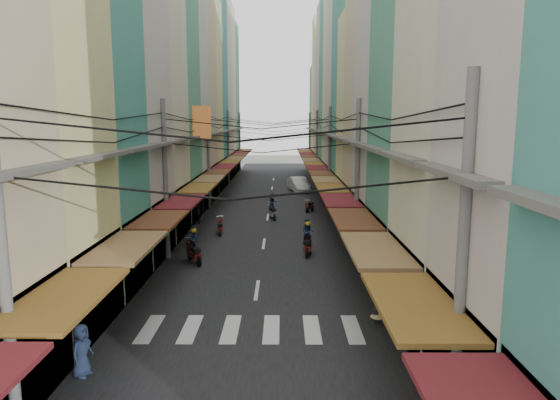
{
  "coord_description": "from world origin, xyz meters",
  "views": [
    {
      "loc": [
        1.07,
        -22.26,
        7.15
      ],
      "look_at": [
        0.95,
        5.7,
        2.65
      ],
      "focal_mm": 32.0,
      "sensor_mm": 36.0,
      "label": 1
    }
  ],
  "objects_px": {
    "white_car": "(299,191)",
    "bicycle": "(439,299)",
    "traffic_sign": "(413,265)",
    "market_umbrella": "(445,271)"
  },
  "relations": [
    {
      "from": "traffic_sign",
      "to": "bicycle",
      "type": "bearing_deg",
      "value": 57.89
    },
    {
      "from": "bicycle",
      "to": "traffic_sign",
      "type": "distance_m",
      "value": 4.34
    },
    {
      "from": "traffic_sign",
      "to": "white_car",
      "type": "bearing_deg",
      "value": 94.64
    },
    {
      "from": "bicycle",
      "to": "traffic_sign",
      "type": "xyz_separation_m",
      "value": [
        -1.95,
        -3.1,
        2.33
      ]
    },
    {
      "from": "market_umbrella",
      "to": "traffic_sign",
      "type": "bearing_deg",
      "value": 166.18
    },
    {
      "from": "bicycle",
      "to": "white_car",
      "type": "bearing_deg",
      "value": 33.06
    },
    {
      "from": "white_car",
      "to": "market_umbrella",
      "type": "relative_size",
      "value": 2.02
    },
    {
      "from": "white_car",
      "to": "market_umbrella",
      "type": "xyz_separation_m",
      "value": [
        3.72,
        -33.94,
        2.22
      ]
    },
    {
      "from": "white_car",
      "to": "bicycle",
      "type": "xyz_separation_m",
      "value": [
        4.68,
        -30.6,
        0.0
      ]
    },
    {
      "from": "white_car",
      "to": "bicycle",
      "type": "height_order",
      "value": "white_car"
    }
  ]
}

